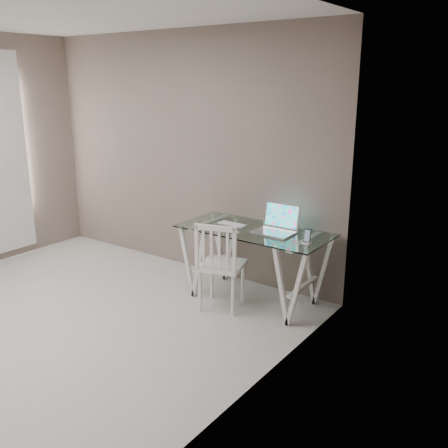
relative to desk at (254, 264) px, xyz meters
The scene contains 6 objects.
desk is the anchor object (origin of this frame).
chair 0.42m from the desk, 110.86° to the right, with size 0.51×0.51×0.89m.
laptop 0.48m from the desk, 18.40° to the left, with size 0.38×0.32×0.27m.
keyboard 0.46m from the desk, behind, with size 0.31×0.13×0.01m, color silver.
mouse 0.45m from the desk, 111.69° to the right, with size 0.10×0.06×0.03m, color white.
phone_dock 0.74m from the desk, ahead, with size 0.07×0.07×0.14m.
Camera 1 is at (3.68, -2.13, 2.15)m, focal length 40.00 mm.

